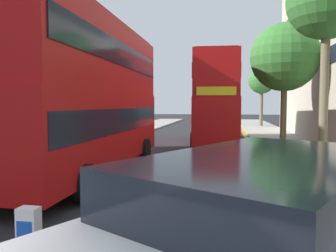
{
  "coord_description": "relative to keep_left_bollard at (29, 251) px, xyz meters",
  "views": [
    {
      "loc": [
        2.61,
        -1.31,
        2.6
      ],
      "look_at": [
        0.5,
        11.0,
        1.8
      ],
      "focal_mm": 35.65,
      "sensor_mm": 36.0,
      "label": 1
    }
  ],
  "objects": [
    {
      "name": "sidewalk_right",
      "position": [
        6.5,
        13.27,
        -0.54
      ],
      "size": [
        4.0,
        80.0,
        0.14
      ],
      "primitive_type": "cube",
      "color": "#9E9991",
      "rests_on": "ground"
    },
    {
      "name": "sidewalk_left",
      "position": [
        -6.5,
        13.27,
        -0.54
      ],
      "size": [
        4.0,
        80.0,
        0.14
      ],
      "primitive_type": "cube",
      "color": "#9E9991",
      "rests_on": "ground"
    },
    {
      "name": "kerb_line_outer",
      "position": [
        4.4,
        11.27,
        -0.6
      ],
      "size": [
        0.1,
        56.0,
        0.01
      ],
      "primitive_type": "cube",
      "color": "yellow",
      "rests_on": "ground"
    },
    {
      "name": "kerb_line_inner",
      "position": [
        4.24,
        11.27,
        -0.6
      ],
      "size": [
        0.1,
        56.0,
        0.01
      ],
      "primitive_type": "cube",
      "color": "yellow",
      "rests_on": "ground"
    },
    {
      "name": "keep_left_bollard",
      "position": [
        0.0,
        0.0,
        0.0
      ],
      "size": [
        0.36,
        0.28,
        1.11
      ],
      "color": "silver",
      "rests_on": "traffic_island"
    },
    {
      "name": "double_decker_bus_away",
      "position": [
        -2.26,
        7.52,
        2.42
      ],
      "size": [
        2.8,
        10.81,
        5.64
      ],
      "color": "#B20F0F",
      "rests_on": "ground"
    },
    {
      "name": "double_decker_bus_oncoming",
      "position": [
        1.92,
        18.41,
        2.42
      ],
      "size": [
        3.15,
        10.9,
        5.64
      ],
      "color": "#B20F0F",
      "rests_on": "ground"
    },
    {
      "name": "street_tree_mid",
      "position": [
        6.23,
        17.8,
        4.92
      ],
      "size": [
        4.24,
        4.24,
        7.53
      ],
      "color": "#6B6047",
      "rests_on": "sidewalk_right"
    },
    {
      "name": "street_tree_far",
      "position": [
        6.77,
        36.2,
        4.7
      ],
      "size": [
        3.01,
        3.01,
        6.74
      ],
      "color": "#6B6047",
      "rests_on": "sidewalk_right"
    },
    {
      "name": "street_tree_distant",
      "position": [
        6.52,
        10.26,
        6.06
      ],
      "size": [
        3.12,
        3.12,
        8.18
      ],
      "color": "#6B6047",
      "rests_on": "sidewalk_right"
    }
  ]
}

